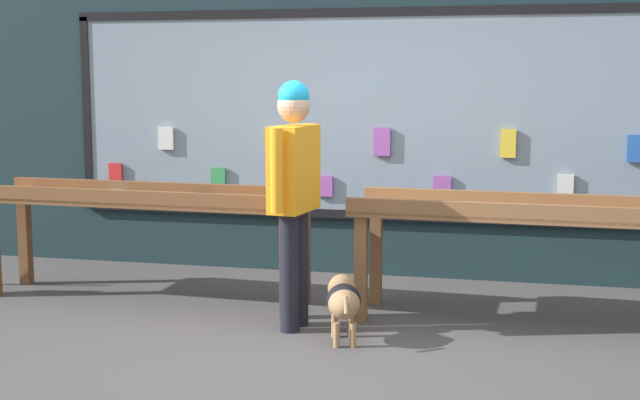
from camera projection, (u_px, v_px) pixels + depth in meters
The scene contains 6 objects.
ground_plane at pixel (301, 347), 6.03m from camera, with size 40.00×40.00×0.00m, color #474444.
shopfront_facade at pixel (373, 76), 8.07m from camera, with size 7.83×0.29×3.71m.
display_table_left at pixel (144, 208), 7.21m from camera, with size 2.78×0.72×0.94m.
display_table_right at pixel (541, 222), 6.49m from camera, with size 2.78×0.80×0.94m.
person_browsing at pixel (294, 183), 6.33m from camera, with size 0.28×0.69×1.79m.
small_dog at pixel (343, 300), 6.14m from camera, with size 0.33×0.60×0.43m.
Camera 1 is at (1.48, -5.64, 1.82)m, focal length 50.00 mm.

